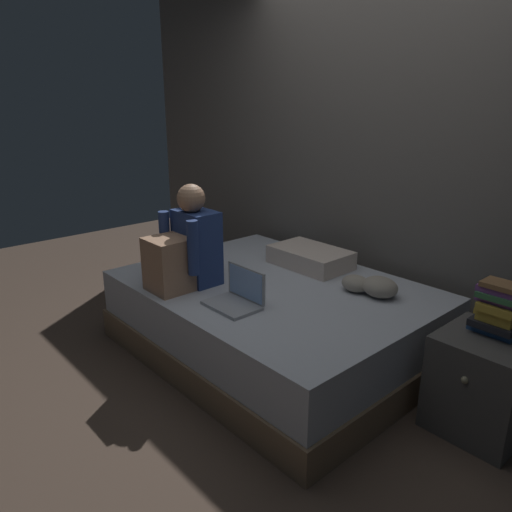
{
  "coord_description": "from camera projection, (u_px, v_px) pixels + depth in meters",
  "views": [
    {
      "loc": [
        1.93,
        -1.76,
        1.66
      ],
      "look_at": [
        -0.15,
        0.1,
        0.74
      ],
      "focal_mm": 34.0,
      "sensor_mm": 36.0,
      "label": 1
    }
  ],
  "objects": [
    {
      "name": "pillow",
      "position": [
        310.0,
        257.0,
        3.5
      ],
      "size": [
        0.56,
        0.36,
        0.13
      ],
      "primitive_type": "cube",
      "color": "beige",
      "rests_on": "bed"
    },
    {
      "name": "ground_plane",
      "position": [
        260.0,
        379.0,
        3.0
      ],
      "size": [
        8.0,
        8.0,
        0.0
      ],
      "primitive_type": "plane",
      "color": "#47382D"
    },
    {
      "name": "person_sitting",
      "position": [
        185.0,
        248.0,
        3.09
      ],
      "size": [
        0.39,
        0.44,
        0.66
      ],
      "color": "navy",
      "rests_on": "bed"
    },
    {
      "name": "clothes_pile",
      "position": [
        372.0,
        286.0,
        2.99
      ],
      "size": [
        0.36,
        0.21,
        0.13
      ],
      "color": "gray",
      "rests_on": "bed"
    },
    {
      "name": "bed",
      "position": [
        273.0,
        318.0,
        3.26
      ],
      "size": [
        2.0,
        1.5,
        0.49
      ],
      "color": "#7A6047",
      "rests_on": "ground_plane"
    },
    {
      "name": "laptop",
      "position": [
        237.0,
        296.0,
        2.84
      ],
      "size": [
        0.32,
        0.23,
        0.22
      ],
      "color": "#9EA0A5",
      "rests_on": "bed"
    },
    {
      "name": "book_stack",
      "position": [
        498.0,
        309.0,
        2.4
      ],
      "size": [
        0.23,
        0.16,
        0.28
      ],
      "color": "#284C84",
      "rests_on": "nightstand"
    },
    {
      "name": "nightstand",
      "position": [
        482.0,
        384.0,
        2.48
      ],
      "size": [
        0.44,
        0.46,
        0.52
      ],
      "color": "#474442",
      "rests_on": "ground_plane"
    },
    {
      "name": "wall_back",
      "position": [
        389.0,
        144.0,
        3.34
      ],
      "size": [
        5.6,
        0.1,
        2.7
      ],
      "primitive_type": "cube",
      "color": "#605B56",
      "rests_on": "ground_plane"
    }
  ]
}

